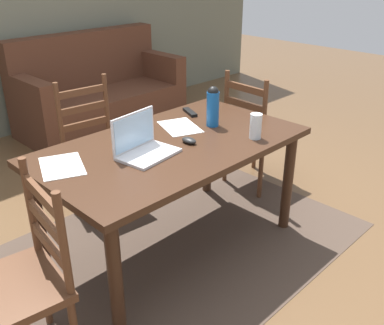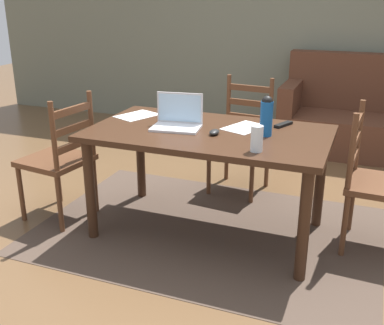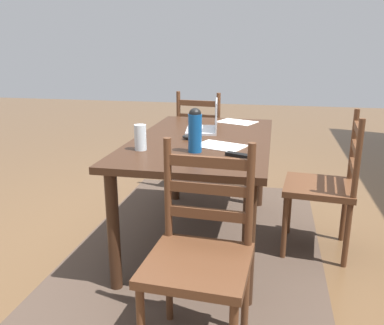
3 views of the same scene
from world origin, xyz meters
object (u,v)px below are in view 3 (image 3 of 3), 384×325
(chair_right_far, at_px, (200,257))
(computer_mouse, at_px, (190,137))
(drinking_glass, at_px, (140,137))
(chair_far_head, at_px, (325,186))
(laptop, at_px, (208,123))
(dining_table, at_px, (202,151))
(tv_remote, at_px, (240,155))
(chair_left_near, at_px, (203,141))
(water_bottle, at_px, (195,129))

(chair_right_far, xyz_separation_m, computer_mouse, (-1.02, -0.26, 0.30))
(chair_right_far, height_order, drinking_glass, chair_right_far)
(chair_far_head, height_order, computer_mouse, chair_far_head)
(laptop, xyz_separation_m, computer_mouse, (0.29, -0.08, -0.04))
(dining_table, xyz_separation_m, computer_mouse, (0.07, -0.08, 0.11))
(chair_right_far, height_order, computer_mouse, chair_right_far)
(chair_far_head, distance_m, computer_mouse, 0.95)
(computer_mouse, relative_size, tv_remote, 0.59)
(dining_table, distance_m, laptop, 0.27)
(chair_far_head, relative_size, drinking_glass, 6.19)
(dining_table, relative_size, chair_left_near, 1.67)
(tv_remote, bearing_deg, computer_mouse, 67.27)
(dining_table, height_order, chair_left_near, chair_left_near)
(drinking_glass, bearing_deg, computer_mouse, 145.63)
(laptop, relative_size, drinking_glass, 2.26)
(tv_remote, bearing_deg, drinking_glass, 108.75)
(chair_right_far, bearing_deg, drinking_glass, -144.49)
(tv_remote, bearing_deg, water_bottle, 99.56)
(chair_right_far, relative_size, tv_remote, 5.59)
(computer_mouse, bearing_deg, chair_far_head, 94.17)
(chair_right_far, relative_size, drinking_glass, 6.19)
(computer_mouse, xyz_separation_m, tv_remote, (0.38, 0.37, -0.01))
(chair_right_far, height_order, water_bottle, water_bottle)
(dining_table, xyz_separation_m, laptop, (-0.22, 0.00, 0.15))
(chair_far_head, relative_size, water_bottle, 3.66)
(dining_table, xyz_separation_m, drinking_glass, (0.40, -0.31, 0.17))
(drinking_glass, bearing_deg, tv_remote, 85.92)
(chair_left_near, xyz_separation_m, tv_remote, (1.53, 0.48, 0.29))
(chair_right_far, distance_m, drinking_glass, 0.92)
(chair_right_far, relative_size, computer_mouse, 9.50)
(chair_right_far, height_order, tv_remote, chair_right_far)
(dining_table, bearing_deg, chair_right_far, 9.60)
(chair_far_head, xyz_separation_m, drinking_glass, (0.40, -1.13, 0.36))
(chair_far_head, distance_m, water_bottle, 0.98)
(water_bottle, distance_m, drinking_glass, 0.33)
(dining_table, relative_size, chair_far_head, 1.67)
(chair_right_far, xyz_separation_m, water_bottle, (-0.71, -0.16, 0.42))
(laptop, distance_m, water_bottle, 0.61)
(dining_table, xyz_separation_m, tv_remote, (0.44, 0.29, 0.10))
(water_bottle, xyz_separation_m, drinking_glass, (0.02, -0.33, -0.06))
(dining_table, relative_size, chair_right_far, 1.67)
(laptop, bearing_deg, chair_far_head, 74.55)
(chair_far_head, distance_m, drinking_glass, 1.25)
(chair_right_far, xyz_separation_m, laptop, (-1.31, -0.18, 0.34))
(chair_left_near, distance_m, laptop, 0.95)
(laptop, distance_m, drinking_glass, 0.69)
(water_bottle, bearing_deg, laptop, -177.88)
(chair_far_head, relative_size, laptop, 2.74)
(drinking_glass, xyz_separation_m, tv_remote, (0.04, 0.60, -0.07))
(dining_table, bearing_deg, computer_mouse, -49.55)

